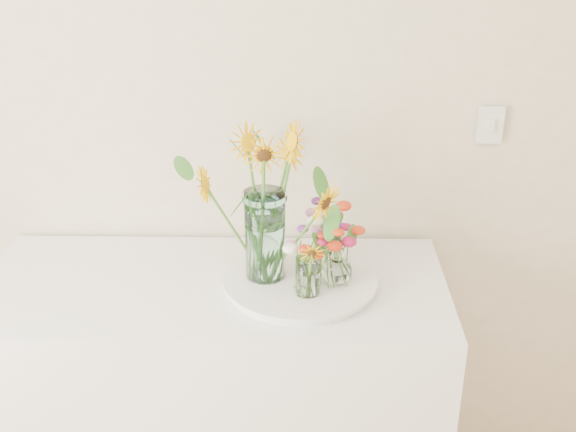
% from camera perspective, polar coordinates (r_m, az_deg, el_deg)
% --- Properties ---
extents(counter, '(1.40, 0.60, 0.90)m').
position_cam_1_polar(counter, '(2.44, -5.47, -14.42)').
color(counter, white).
rests_on(counter, ground_plane).
extents(tray, '(0.44, 0.44, 0.02)m').
position_cam_1_polar(tray, '(2.15, 0.95, -5.20)').
color(tray, white).
rests_on(tray, counter).
extents(mason_jar, '(0.12, 0.12, 0.27)m').
position_cam_1_polar(mason_jar, '(2.09, -1.83, -1.55)').
color(mason_jar, '#B7F2F2').
rests_on(mason_jar, tray).
extents(sunflower_bouquet, '(0.66, 0.66, 0.47)m').
position_cam_1_polar(sunflower_bouquet, '(2.04, -1.86, 0.89)').
color(sunflower_bouquet, '#EAAB04').
rests_on(sunflower_bouquet, tray).
extents(small_vase_a, '(0.08, 0.08, 0.12)m').
position_cam_1_polar(small_vase_a, '(2.04, 1.58, -4.77)').
color(small_vase_a, white).
rests_on(small_vase_a, tray).
extents(wildflower_posy_a, '(0.20, 0.20, 0.21)m').
position_cam_1_polar(wildflower_posy_a, '(2.01, 1.59, -3.67)').
color(wildflower_posy_a, red).
rests_on(wildflower_posy_a, tray).
extents(small_vase_b, '(0.11, 0.11, 0.13)m').
position_cam_1_polar(small_vase_b, '(2.09, 3.90, -3.75)').
color(small_vase_b, white).
rests_on(small_vase_b, tray).
extents(wildflower_posy_b, '(0.21, 0.21, 0.22)m').
position_cam_1_polar(wildflower_posy_b, '(2.07, 3.94, -2.66)').
color(wildflower_posy_b, red).
rests_on(wildflower_posy_b, tray).
extents(small_vase_c, '(0.08, 0.08, 0.12)m').
position_cam_1_polar(small_vase_c, '(2.19, 3.28, -2.38)').
color(small_vase_c, white).
rests_on(small_vase_c, tray).
extents(wildflower_posy_c, '(0.18, 0.18, 0.21)m').
position_cam_1_polar(wildflower_posy_c, '(2.17, 3.31, -1.33)').
color(wildflower_posy_c, red).
rests_on(wildflower_posy_c, tray).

